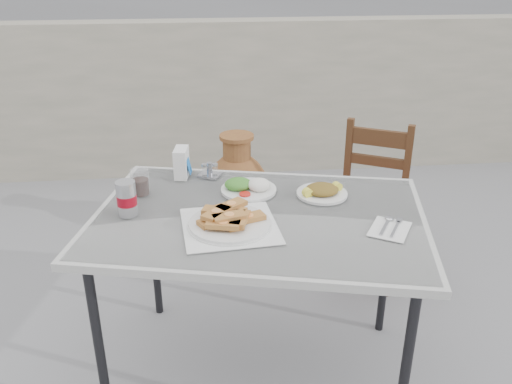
{
  "coord_description": "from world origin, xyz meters",
  "views": [
    {
      "loc": [
        -0.14,
        -1.73,
        1.73
      ],
      "look_at": [
        0.06,
        0.17,
        0.85
      ],
      "focal_mm": 38.0,
      "sensor_mm": 36.0,
      "label": 1
    }
  ],
  "objects": [
    {
      "name": "terracotta_urn",
      "position": [
        0.07,
        1.31,
        0.32
      ],
      "size": [
        0.4,
        0.4,
        0.69
      ],
      "color": "brown",
      "rests_on": "ground"
    },
    {
      "name": "condiment_caddy",
      "position": [
        -0.11,
        0.51,
        0.8
      ],
      "size": [
        0.12,
        0.11,
        0.07
      ],
      "rotation": [
        0.0,
        0.0,
        -0.48
      ],
      "color": "#AEADB4",
      "rests_on": "cafe_table"
    },
    {
      "name": "napkin_holder",
      "position": [
        -0.23,
        0.52,
        0.84
      ],
      "size": [
        0.08,
        0.12,
        0.13
      ],
      "rotation": [
        0.0,
        0.0,
        -0.13
      ],
      "color": "silver",
      "rests_on": "cafe_table"
    },
    {
      "name": "salad_chopped_plate",
      "position": [
        0.35,
        0.26,
        0.79
      ],
      "size": [
        0.21,
        0.21,
        0.05
      ],
      "color": "silver",
      "rests_on": "cafe_table"
    },
    {
      "name": "soda_can",
      "position": [
        -0.43,
        0.17,
        0.85
      ],
      "size": [
        0.08,
        0.08,
        0.14
      ],
      "color": "silver",
      "rests_on": "cafe_table"
    },
    {
      "name": "cafe_table",
      "position": [
        0.07,
        0.12,
        0.72
      ],
      "size": [
        1.44,
        1.13,
        0.78
      ],
      "rotation": [
        0.0,
        0.0,
        -0.23
      ],
      "color": "black",
      "rests_on": "ground"
    },
    {
      "name": "salad_rice_plate",
      "position": [
        0.05,
        0.33,
        0.8
      ],
      "size": [
        0.23,
        0.23,
        0.06
      ],
      "color": "silver",
      "rests_on": "cafe_table"
    },
    {
      "name": "pide_plate",
      "position": [
        -0.05,
        0.03,
        0.81
      ],
      "size": [
        0.37,
        0.37,
        0.07
      ],
      "rotation": [
        0.0,
        0.0,
        0.09
      ],
      "color": "silver",
      "rests_on": "cafe_table"
    },
    {
      "name": "cola_glass",
      "position": [
        -0.4,
        0.35,
        0.82
      ],
      "size": [
        0.08,
        0.08,
        0.11
      ],
      "color": "white",
      "rests_on": "cafe_table"
    },
    {
      "name": "chair",
      "position": [
        0.76,
        0.86,
        0.44
      ],
      "size": [
        0.51,
        0.51,
        0.86
      ],
      "rotation": [
        0.0,
        0.0,
        -0.49
      ],
      "color": "#3A1F0F",
      "rests_on": "ground"
    },
    {
      "name": "cutlery_napkin",
      "position": [
        0.54,
        -0.04,
        0.78
      ],
      "size": [
        0.2,
        0.21,
        0.01
      ],
      "rotation": [
        0.0,
        0.0,
        -0.54
      ],
      "color": "silver",
      "rests_on": "cafe_table"
    },
    {
      "name": "back_wall",
      "position": [
        0.0,
        2.5,
        0.6
      ],
      "size": [
        6.0,
        0.25,
        1.2
      ],
      "primitive_type": "cube",
      "color": "#A19786",
      "rests_on": "ground"
    }
  ]
}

